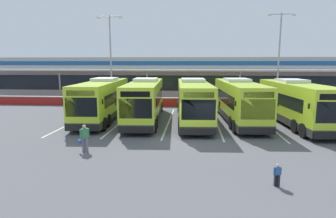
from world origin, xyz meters
TOP-DOWN VIEW (x-y plane):
  - ground_plane at (0.00, 0.00)m, footprint 200.00×200.00m
  - terminal_building at (-0.00, 26.91)m, footprint 70.00×13.00m
  - red_barrier_wall at (0.00, 14.50)m, footprint 60.00×0.40m
  - coach_bus_leftmost at (-8.29, 6.51)m, footprint 3.46×12.27m
  - coach_bus_left_centre at (-4.31, 6.24)m, footprint 3.46×12.27m
  - coach_bus_centre at (0.04, 6.11)m, footprint 3.46×12.27m
  - coach_bus_right_centre at (4.07, 6.61)m, footprint 3.46×12.27m
  - coach_bus_rightmost at (8.63, 5.77)m, footprint 3.46×12.27m
  - bay_stripe_far_west at (-10.50, 6.00)m, footprint 0.14×13.00m
  - bay_stripe_west at (-6.30, 6.00)m, footprint 0.14×13.00m
  - bay_stripe_mid_west at (-2.10, 6.00)m, footprint 0.14×13.00m
  - bay_stripe_centre at (2.10, 6.00)m, footprint 0.14×13.00m
  - bay_stripe_mid_east at (6.30, 6.00)m, footprint 0.14×13.00m
  - bay_stripe_east at (10.50, 6.00)m, footprint 0.14×13.00m
  - pedestrian_with_handbag at (-6.33, -3.20)m, footprint 0.63×0.49m
  - pedestrian_child at (3.56, -7.10)m, footprint 0.33×0.18m
  - lamp_post_west at (-10.43, 16.75)m, footprint 3.24×0.28m
  - lamp_post_centre at (10.28, 16.67)m, footprint 3.24×0.28m

SIDE VIEW (x-z plane):
  - ground_plane at x=0.00m, z-range 0.00..0.00m
  - bay_stripe_far_west at x=-10.50m, z-range 0.00..0.01m
  - bay_stripe_west at x=-6.30m, z-range 0.00..0.01m
  - bay_stripe_mid_west at x=-2.10m, z-range 0.00..0.01m
  - bay_stripe_centre at x=2.10m, z-range 0.00..0.01m
  - bay_stripe_mid_east at x=6.30m, z-range 0.00..0.01m
  - bay_stripe_east at x=10.50m, z-range 0.00..0.01m
  - pedestrian_child at x=3.56m, z-range 0.04..1.04m
  - red_barrier_wall at x=0.00m, z-range 0.01..1.10m
  - pedestrian_with_handbag at x=-6.33m, z-range 0.05..1.67m
  - coach_bus_leftmost at x=-8.29m, z-range -0.10..3.68m
  - coach_bus_left_centre at x=-4.31m, z-range -0.10..3.68m
  - coach_bus_centre at x=0.04m, z-range -0.10..3.68m
  - coach_bus_right_centre at x=4.07m, z-range -0.10..3.68m
  - coach_bus_rightmost at x=8.63m, z-range -0.10..3.68m
  - terminal_building at x=0.00m, z-range 0.01..6.01m
  - lamp_post_west at x=-10.43m, z-range 0.79..11.79m
  - lamp_post_centre at x=10.28m, z-range 0.79..11.79m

